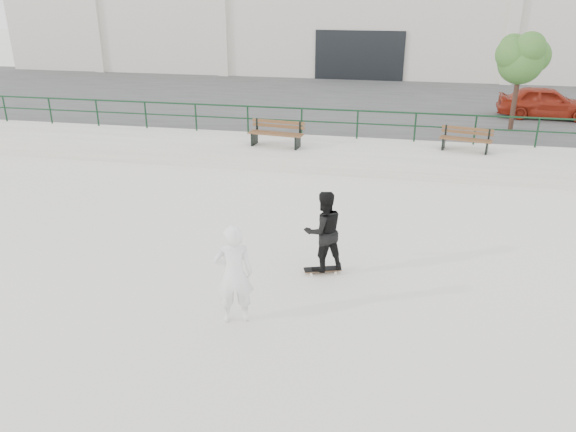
% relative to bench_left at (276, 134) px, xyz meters
% --- Properties ---
extents(ground, '(120.00, 120.00, 0.00)m').
position_rel_bench_left_xyz_m(ground, '(1.60, -9.29, -0.93)').
color(ground, white).
rests_on(ground, ground).
extents(ledge, '(30.00, 3.00, 0.50)m').
position_rel_bench_left_xyz_m(ledge, '(1.60, 0.21, -0.68)').
color(ledge, beige).
rests_on(ledge, ground).
extents(parking_strip, '(60.00, 14.00, 0.50)m').
position_rel_bench_left_xyz_m(parking_strip, '(1.60, 8.71, -0.68)').
color(parking_strip, '#3B3B3B').
rests_on(parking_strip, ground).
extents(railing, '(28.00, 0.06, 1.03)m').
position_rel_bench_left_xyz_m(railing, '(1.60, 1.51, 0.32)').
color(railing, '#12341D').
rests_on(railing, ledge).
extents(commercial_building, '(44.20, 16.33, 8.00)m').
position_rel_bench_left_xyz_m(commercial_building, '(1.60, 22.70, 3.65)').
color(commercial_building, beige).
rests_on(commercial_building, ground).
extents(bench_left, '(1.92, 0.77, 0.86)m').
position_rel_bench_left_xyz_m(bench_left, '(0.00, 0.00, 0.00)').
color(bench_left, brown).
rests_on(bench_left, ledge).
extents(bench_right, '(1.72, 0.81, 0.76)m').
position_rel_bench_left_xyz_m(bench_right, '(6.24, 0.65, -0.05)').
color(bench_right, brown).
rests_on(bench_right, ledge).
extents(tree, '(2.02, 1.79, 3.59)m').
position_rel_bench_left_xyz_m(tree, '(8.21, 3.92, 2.27)').
color(tree, '#3D281E').
rests_on(tree, parking_strip).
extents(red_car, '(3.84, 1.74, 1.28)m').
position_rel_bench_left_xyz_m(red_car, '(9.87, 6.34, 0.21)').
color(red_car, maroon).
rests_on(red_car, parking_strip).
extents(skateboard, '(0.80, 0.44, 0.09)m').
position_rel_bench_left_xyz_m(skateboard, '(2.67, -7.74, -0.85)').
color(skateboard, black).
rests_on(skateboard, ground).
extents(standing_skater, '(1.05, 0.99, 1.72)m').
position_rel_bench_left_xyz_m(standing_skater, '(2.67, -7.74, 0.03)').
color(standing_skater, black).
rests_on(standing_skater, skateboard).
extents(seated_skater, '(0.79, 0.64, 1.87)m').
position_rel_bench_left_xyz_m(seated_skater, '(1.38, -9.83, 0.01)').
color(seated_skater, white).
rests_on(seated_skater, ground).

